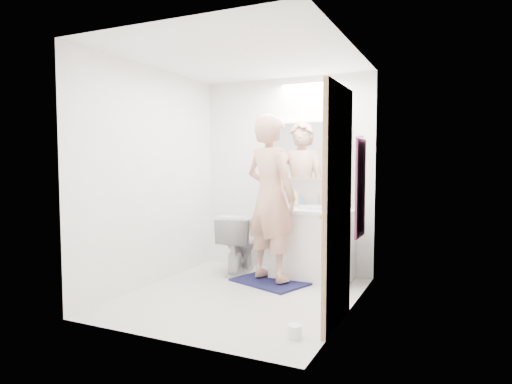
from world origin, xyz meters
The scene contains 23 objects.
floor centered at (0.00, 0.00, 0.00)m, with size 2.50×2.50×0.00m, color silver.
ceiling centered at (0.00, 0.00, 2.40)m, with size 2.50×2.50×0.00m, color white.
wall_back centered at (0.00, 1.25, 1.20)m, with size 2.50×2.50×0.00m, color white.
wall_front centered at (0.00, -1.25, 1.20)m, with size 2.50×2.50×0.00m, color white.
wall_left centered at (-1.10, 0.00, 1.20)m, with size 2.50×2.50×0.00m, color white.
wall_right centered at (1.10, 0.00, 1.20)m, with size 2.50×2.50×0.00m, color white.
vanity_cabinet centered at (0.45, 0.96, 0.39)m, with size 0.90×0.55×0.78m, color white.
countertop centered at (0.45, 0.96, 0.80)m, with size 0.95×0.58×0.04m, color white.
sink_basin centered at (0.45, 0.99, 0.84)m, with size 0.36×0.36×0.03m, color white.
faucet centered at (0.45, 1.19, 0.90)m, with size 0.02×0.02×0.16m, color #B9BABE.
medicine_cabinet centered at (0.30, 1.18, 1.50)m, with size 0.88×0.14×0.70m, color white.
mirror_panel centered at (0.30, 1.10, 1.50)m, with size 0.84×0.01×0.66m, color silver.
toilet centered at (-0.46, 0.85, 0.37)m, with size 0.41×0.72×0.74m, color silver.
bath_rug centered at (0.07, 0.58, 0.01)m, with size 0.80×0.55×0.02m, color #1A1543.
person centered at (0.07, 0.58, 0.97)m, with size 0.67×0.44×1.84m, color tan.
door centered at (1.08, -0.35, 1.00)m, with size 0.04×0.80×2.00m, color tan.
door_knob centered at (1.04, -0.65, 0.95)m, with size 0.06×0.06×0.06m, color gold.
towel centered at (1.08, 0.55, 1.10)m, with size 0.02×0.42×1.00m, color #121E38.
towel_hook centered at (1.07, 0.55, 1.62)m, with size 0.02×0.02×0.07m, color silver.
soap_bottle_a centered at (0.18, 1.11, 0.93)m, with size 0.09×0.09×0.22m, color beige.
soap_bottle_b centered at (0.23, 1.15, 0.90)m, with size 0.07×0.08×0.16m, color #5FA1CD.
toothbrush_cup centered at (0.65, 1.12, 0.87)m, with size 0.11×0.11×0.10m, color #4257C8.
toilet_paper_roll centered at (0.86, -0.78, 0.05)m, with size 0.11×0.11×0.10m, color white.
Camera 1 is at (2.01, -3.96, 1.37)m, focal length 31.11 mm.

